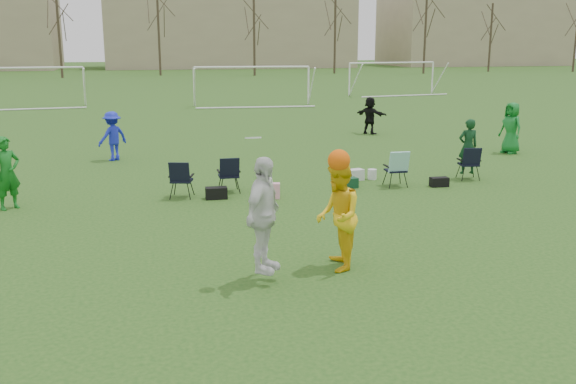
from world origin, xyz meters
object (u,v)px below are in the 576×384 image
object	(u,v)px
fielder_green_near	(7,173)
goal_right	(392,69)
fielder_blue	(113,136)
center_contest	(307,214)
goal_mid	(252,75)
goal_left	(21,76)
fielder_green_far	(511,128)
fielder_black	(370,115)

from	to	relation	value
fielder_green_near	goal_right	distance (m)	37.81
fielder_green_near	fielder_blue	world-z (taller)	fielder_green_near
center_contest	goal_mid	xyz separation A→B (m)	(4.66, 30.42, 0.85)
center_contest	goal_right	distance (m)	40.06
fielder_green_near	goal_left	xyz separation A→B (m)	(-3.56, 26.41, 1.04)
goal_left	goal_right	size ratio (longest dim) A/B	1.01
fielder_blue	fielder_green_far	distance (m)	14.04
fielder_blue	fielder_black	size ratio (longest dim) A/B	1.03
center_contest	goal_mid	world-z (taller)	center_contest
fielder_black	center_contest	size ratio (longest dim) A/B	0.65
fielder_black	center_contest	bearing A→B (deg)	119.51
fielder_green_near	goal_mid	bearing A→B (deg)	31.51
goal_right	fielder_blue	bearing A→B (deg)	-137.72
center_contest	goal_left	xyz separation A→B (m)	(-9.34, 32.42, 0.85)
goal_right	goal_mid	bearing A→B (deg)	-161.43
goal_left	goal_mid	xyz separation A→B (m)	(14.00, -2.00, 0.00)
fielder_green_near	fielder_black	size ratio (longest dim) A/B	1.09
fielder_green_near	goal_right	size ratio (longest dim) A/B	0.24
fielder_black	goal_right	bearing A→B (deg)	-61.34
center_contest	goal_right	bearing A→B (deg)	65.43
goal_left	center_contest	bearing A→B (deg)	-78.92
fielder_green_near	fielder_black	world-z (taller)	fielder_green_near
fielder_green_near	fielder_blue	distance (m)	6.56
fielder_green_near	fielder_green_far	bearing A→B (deg)	-20.47
fielder_green_near	fielder_green_far	world-z (taller)	fielder_green_far
fielder_blue	center_contest	size ratio (longest dim) A/B	0.67
fielder_blue	goal_mid	xyz separation A→B (m)	(8.16, 18.26, 1.09)
fielder_green_far	goal_right	xyz separation A→B (m)	(6.24, 26.11, 1.00)
center_contest	fielder_green_far	bearing A→B (deg)	44.70
fielder_green_far	fielder_blue	bearing A→B (deg)	-113.65
center_contest	goal_mid	size ratio (longest dim) A/B	0.33
fielder_green_far	fielder_black	world-z (taller)	fielder_green_far
goal_left	goal_mid	world-z (taller)	same
fielder_green_near	center_contest	distance (m)	8.34
fielder_blue	fielder_black	xyz separation A→B (m)	(10.76, 4.07, -0.02)
fielder_green_far	fielder_black	bearing A→B (deg)	-168.01
fielder_blue	center_contest	bearing A→B (deg)	69.98
goal_mid	goal_right	size ratio (longest dim) A/B	1.01
goal_mid	goal_left	bearing A→B (deg)	175.87
fielder_green_near	goal_mid	size ratio (longest dim) A/B	0.24
fielder_blue	goal_right	distance (m)	31.56
fielder_green_far	fielder_black	size ratio (longest dim) A/B	1.14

